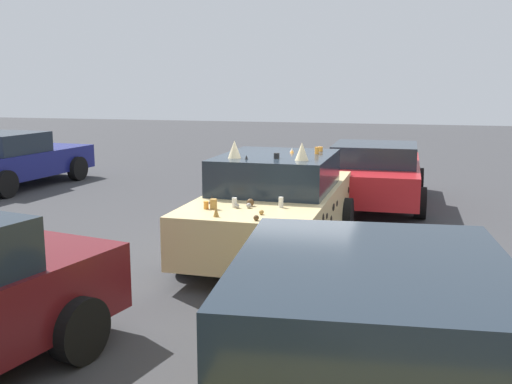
{
  "coord_description": "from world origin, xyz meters",
  "views": [
    {
      "loc": [
        -8.68,
        -2.02,
        2.54
      ],
      "look_at": [
        0.0,
        0.3,
        0.9
      ],
      "focal_mm": 41.89,
      "sensor_mm": 36.0,
      "label": 1
    }
  ],
  "objects_px": {
    "art_car_decorated": "(275,203)",
    "parked_sedan_near_left": "(368,355)",
    "parked_sedan_far_right": "(11,160)",
    "parked_sedan_near_right": "(375,173)"
  },
  "relations": [
    {
      "from": "art_car_decorated",
      "to": "parked_sedan_near_left",
      "type": "bearing_deg",
      "value": 20.17
    },
    {
      "from": "parked_sedan_near_right",
      "to": "parked_sedan_far_right",
      "type": "height_order",
      "value": "parked_sedan_far_right"
    },
    {
      "from": "parked_sedan_near_right",
      "to": "art_car_decorated",
      "type": "bearing_deg",
      "value": 162.58
    },
    {
      "from": "art_car_decorated",
      "to": "parked_sedan_far_right",
      "type": "xyz_separation_m",
      "value": [
        3.88,
        7.61,
        -0.06
      ]
    },
    {
      "from": "parked_sedan_far_right",
      "to": "parked_sedan_near_left",
      "type": "bearing_deg",
      "value": -128.58
    },
    {
      "from": "parked_sedan_near_left",
      "to": "parked_sedan_far_right",
      "type": "relative_size",
      "value": 1.02
    },
    {
      "from": "parked_sedan_near_right",
      "to": "parked_sedan_far_right",
      "type": "bearing_deg",
      "value": 90.57
    },
    {
      "from": "art_car_decorated",
      "to": "parked_sedan_near_right",
      "type": "height_order",
      "value": "art_car_decorated"
    },
    {
      "from": "parked_sedan_near_left",
      "to": "parked_sedan_near_right",
      "type": "xyz_separation_m",
      "value": [
        9.0,
        0.55,
        -0.1
      ]
    },
    {
      "from": "parked_sedan_far_right",
      "to": "art_car_decorated",
      "type": "bearing_deg",
      "value": -112.44
    }
  ]
}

